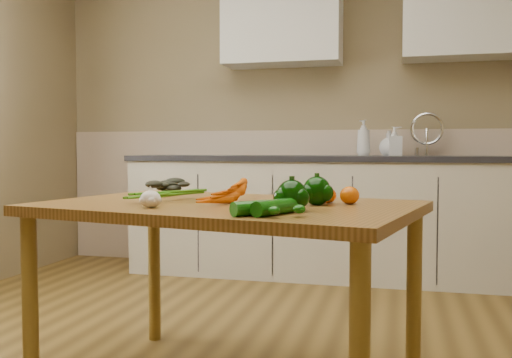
{
  "coord_description": "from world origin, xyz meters",
  "views": [
    {
      "loc": [
        0.79,
        -2.04,
        0.95
      ],
      "look_at": [
        0.2,
        0.29,
        0.82
      ],
      "focal_mm": 40.0,
      "sensor_mm": 36.0,
      "label": 1
    }
  ],
  "objects_px": {
    "soap_bottle_c": "(389,143)",
    "zucchini_b": "(257,208)",
    "table": "(227,224)",
    "pepper_a": "(290,196)",
    "pepper_b": "(317,191)",
    "leafy_greens": "(172,183)",
    "soap_bottle_b": "(395,141)",
    "soap_bottle_a": "(364,138)",
    "pepper_c": "(292,196)",
    "zucchini_a": "(274,207)",
    "tomato_b": "(328,196)",
    "garlic_bulb": "(150,199)",
    "carrot_bunch": "(210,193)",
    "tomato_a": "(286,194)",
    "tomato_c": "(350,195)"
  },
  "relations": [
    {
      "from": "zucchini_a",
      "to": "leafy_greens",
      "type": "bearing_deg",
      "value": 132.28
    },
    {
      "from": "soap_bottle_b",
      "to": "zucchini_b",
      "type": "xyz_separation_m",
      "value": [
        -0.39,
        -2.57,
        -0.24
      ]
    },
    {
      "from": "pepper_c",
      "to": "tomato_a",
      "type": "height_order",
      "value": "pepper_c"
    },
    {
      "from": "table",
      "to": "pepper_a",
      "type": "height_order",
      "value": "pepper_a"
    },
    {
      "from": "tomato_b",
      "to": "zucchini_b",
      "type": "height_order",
      "value": "tomato_b"
    },
    {
      "from": "pepper_a",
      "to": "tomato_c",
      "type": "xyz_separation_m",
      "value": [
        0.2,
        0.17,
        -0.01
      ]
    },
    {
      "from": "soap_bottle_a",
      "to": "pepper_b",
      "type": "relative_size",
      "value": 2.54
    },
    {
      "from": "pepper_b",
      "to": "tomato_c",
      "type": "relative_size",
      "value": 1.43
    },
    {
      "from": "pepper_b",
      "to": "pepper_c",
      "type": "height_order",
      "value": "pepper_b"
    },
    {
      "from": "table",
      "to": "soap_bottle_c",
      "type": "xyz_separation_m",
      "value": [
        0.56,
        2.23,
        0.33
      ]
    },
    {
      "from": "soap_bottle_b",
      "to": "leafy_greens",
      "type": "height_order",
      "value": "soap_bottle_b"
    },
    {
      "from": "soap_bottle_b",
      "to": "carrot_bunch",
      "type": "relative_size",
      "value": 0.83
    },
    {
      "from": "table",
      "to": "tomato_b",
      "type": "height_order",
      "value": "tomato_b"
    },
    {
      "from": "tomato_a",
      "to": "tomato_b",
      "type": "relative_size",
      "value": 1.03
    },
    {
      "from": "pepper_a",
      "to": "zucchini_b",
      "type": "bearing_deg",
      "value": -101.34
    },
    {
      "from": "soap_bottle_c",
      "to": "tomato_b",
      "type": "height_order",
      "value": "soap_bottle_c"
    },
    {
      "from": "soap_bottle_a",
      "to": "tomato_b",
      "type": "relative_size",
      "value": 4.3
    },
    {
      "from": "leafy_greens",
      "to": "soap_bottle_b",
      "type": "bearing_deg",
      "value": 62.24
    },
    {
      "from": "leafy_greens",
      "to": "zucchini_b",
      "type": "height_order",
      "value": "leafy_greens"
    },
    {
      "from": "tomato_a",
      "to": "zucchini_a",
      "type": "xyz_separation_m",
      "value": [
        0.05,
        -0.45,
        -0.0
      ]
    },
    {
      "from": "soap_bottle_b",
      "to": "carrot_bunch",
      "type": "distance_m",
      "value": 2.31
    },
    {
      "from": "pepper_a",
      "to": "zucchini_a",
      "type": "relative_size",
      "value": 0.42
    },
    {
      "from": "leafy_greens",
      "to": "garlic_bulb",
      "type": "height_order",
      "value": "leafy_greens"
    },
    {
      "from": "table",
      "to": "tomato_c",
      "type": "xyz_separation_m",
      "value": [
        0.46,
        0.06,
        0.12
      ]
    },
    {
      "from": "table",
      "to": "garlic_bulb",
      "type": "relative_size",
      "value": 21.22
    },
    {
      "from": "table",
      "to": "pepper_a",
      "type": "relative_size",
      "value": 19.68
    },
    {
      "from": "soap_bottle_b",
      "to": "pepper_b",
      "type": "bearing_deg",
      "value": 162.96
    },
    {
      "from": "pepper_c",
      "to": "tomato_b",
      "type": "height_order",
      "value": "pepper_c"
    },
    {
      "from": "soap_bottle_a",
      "to": "zucchini_b",
      "type": "height_order",
      "value": "soap_bottle_a"
    },
    {
      "from": "tomato_c",
      "to": "tomato_b",
      "type": "bearing_deg",
      "value": 160.21
    },
    {
      "from": "pepper_a",
      "to": "table",
      "type": "bearing_deg",
      "value": 157.62
    },
    {
      "from": "leafy_greens",
      "to": "zucchini_b",
      "type": "bearing_deg",
      "value": -50.89
    },
    {
      "from": "zucchini_a",
      "to": "table",
      "type": "bearing_deg",
      "value": 126.92
    },
    {
      "from": "pepper_c",
      "to": "zucchini_a",
      "type": "xyz_separation_m",
      "value": [
        -0.03,
        -0.12,
        -0.03
      ]
    },
    {
      "from": "pepper_a",
      "to": "pepper_b",
      "type": "xyz_separation_m",
      "value": [
        0.08,
        0.11,
        0.01
      ]
    },
    {
      "from": "soap_bottle_c",
      "to": "carrot_bunch",
      "type": "bearing_deg",
      "value": -102.84
    },
    {
      "from": "table",
      "to": "soap_bottle_a",
      "type": "bearing_deg",
      "value": 92.61
    },
    {
      "from": "soap_bottle_c",
      "to": "tomato_b",
      "type": "distance_m",
      "value": 2.16
    },
    {
      "from": "table",
      "to": "carrot_bunch",
      "type": "distance_m",
      "value": 0.14
    },
    {
      "from": "soap_bottle_a",
      "to": "garlic_bulb",
      "type": "xyz_separation_m",
      "value": [
        -0.58,
        -2.47,
        -0.26
      ]
    },
    {
      "from": "carrot_bunch",
      "to": "leafy_greens",
      "type": "bearing_deg",
      "value": 143.77
    },
    {
      "from": "leafy_greens",
      "to": "pepper_c",
      "type": "xyz_separation_m",
      "value": [
        0.67,
        -0.58,
        0.0
      ]
    },
    {
      "from": "table",
      "to": "soap_bottle_b",
      "type": "relative_size",
      "value": 7.23
    },
    {
      "from": "table",
      "to": "tomato_b",
      "type": "xyz_separation_m",
      "value": [
        0.38,
        0.09,
        0.11
      ]
    },
    {
      "from": "soap_bottle_a",
      "to": "tomato_a",
      "type": "xyz_separation_m",
      "value": [
        -0.17,
        -2.12,
        -0.26
      ]
    },
    {
      "from": "soap_bottle_c",
      "to": "zucchini_b",
      "type": "xyz_separation_m",
      "value": [
        -0.35,
        -2.6,
        -0.23
      ]
    },
    {
      "from": "pepper_c",
      "to": "tomato_b",
      "type": "bearing_deg",
      "value": 75.55
    },
    {
      "from": "table",
      "to": "pepper_a",
      "type": "distance_m",
      "value": 0.31
    },
    {
      "from": "table",
      "to": "tomato_c",
      "type": "distance_m",
      "value": 0.48
    },
    {
      "from": "carrot_bunch",
      "to": "tomato_b",
      "type": "xyz_separation_m",
      "value": [
        0.45,
        0.08,
        -0.01
      ]
    }
  ]
}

